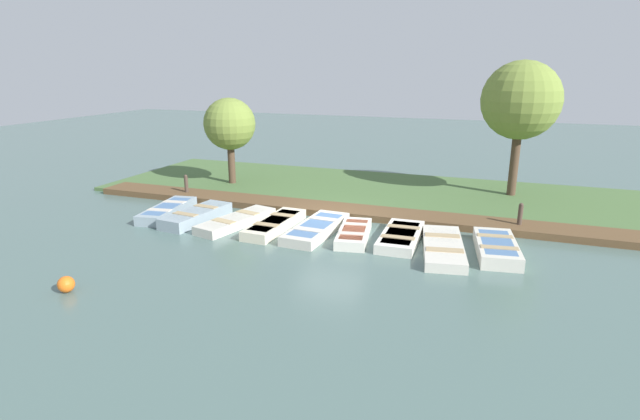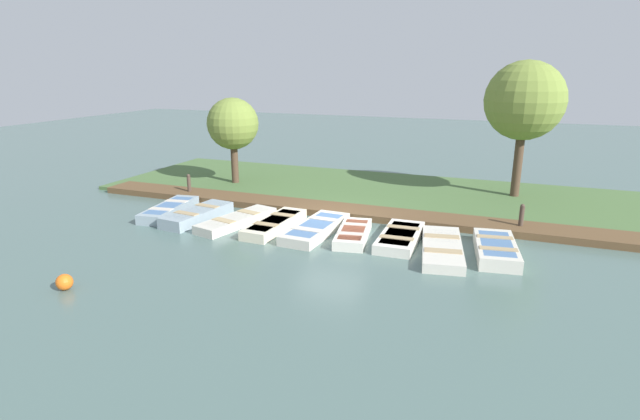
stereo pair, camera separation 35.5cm
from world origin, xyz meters
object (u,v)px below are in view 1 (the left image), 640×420
at_px(rowboat_4, 316,228).
at_px(park_tree_left, 521,101).
at_px(rowboat_2, 236,221).
at_px(rowboat_5, 354,233).
at_px(mooring_post_near, 186,186).
at_px(rowboat_6, 401,236).
at_px(buoy, 66,284).
at_px(rowboat_1, 196,215).
at_px(mooring_post_far, 520,217).
at_px(rowboat_8, 497,248).
at_px(rowboat_7, 443,247).
at_px(park_tree_far_left, 230,125).
at_px(rowboat_0, 168,210).
at_px(rowboat_3, 275,224).

bearing_deg(rowboat_4, park_tree_left, 142.86).
bearing_deg(rowboat_2, rowboat_5, 104.50).
bearing_deg(mooring_post_near, rowboat_6, 76.20).
xyz_separation_m(mooring_post_near, buoy, (9.22, 2.66, -0.31)).
xyz_separation_m(rowboat_1, mooring_post_far, (-2.84, 11.33, 0.30)).
bearing_deg(mooring_post_far, rowboat_5, -62.93).
xyz_separation_m(rowboat_4, rowboat_8, (0.00, 5.93, 0.04)).
bearing_deg(rowboat_4, rowboat_1, -83.77).
bearing_deg(rowboat_6, mooring_post_near, -105.20).
xyz_separation_m(rowboat_2, buoy, (6.45, -1.34, 0.05)).
bearing_deg(rowboat_7, rowboat_2, -101.18).
bearing_deg(rowboat_6, rowboat_5, -83.03).
xyz_separation_m(rowboat_4, rowboat_6, (-0.16, 2.93, -0.00)).
relative_size(rowboat_8, park_tree_far_left, 0.71).
bearing_deg(park_tree_left, park_tree_far_left, -80.52).
height_order(rowboat_1, rowboat_7, rowboat_1).
xyz_separation_m(rowboat_0, park_tree_left, (-7.36, 12.58, 4.00)).
bearing_deg(rowboat_7, rowboat_8, 92.96).
bearing_deg(rowboat_6, rowboat_8, 85.50).
height_order(rowboat_0, rowboat_1, rowboat_1).
bearing_deg(rowboat_1, mooring_post_far, 110.99).
relative_size(rowboat_4, rowboat_5, 1.25).
bearing_deg(buoy, rowboat_7, 125.52).
bearing_deg(park_tree_left, rowboat_6, -25.43).
distance_m(rowboat_3, park_tree_left, 11.62).
bearing_deg(mooring_post_far, rowboat_4, -68.45).
distance_m(rowboat_0, rowboat_7, 10.57).
distance_m(rowboat_1, rowboat_8, 10.64).
bearing_deg(rowboat_3, mooring_post_far, 110.64).
height_order(rowboat_1, rowboat_2, rowboat_1).
bearing_deg(mooring_post_near, buoy, 16.12).
xyz_separation_m(rowboat_1, rowboat_2, (-0.07, 1.65, -0.05)).
bearing_deg(mooring_post_near, park_tree_left, 109.68).
xyz_separation_m(rowboat_3, buoy, (6.53, -2.85, 0.03)).
height_order(rowboat_5, buoy, buoy).
bearing_deg(mooring_post_near, rowboat_7, 75.44).
relative_size(mooring_post_near, park_tree_far_left, 0.25).
xyz_separation_m(rowboat_3, mooring_post_far, (-2.69, 8.17, 0.34)).
distance_m(mooring_post_far, buoy, 14.37).
height_order(rowboat_2, park_tree_left, park_tree_left).
relative_size(rowboat_6, park_tree_left, 0.51).
height_order(rowboat_1, rowboat_4, rowboat_1).
xyz_separation_m(rowboat_7, rowboat_8, (-0.35, 1.57, 0.05)).
bearing_deg(rowboat_6, rowboat_1, -88.51).
height_order(rowboat_1, mooring_post_far, mooring_post_far).
xyz_separation_m(rowboat_2, park_tree_left, (-7.57, 9.44, 4.02)).
height_order(rowboat_1, rowboat_8, rowboat_1).
bearing_deg(rowboat_3, rowboat_4, 95.09).
height_order(rowboat_5, mooring_post_far, mooring_post_far).
bearing_deg(mooring_post_near, rowboat_1, 39.68).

